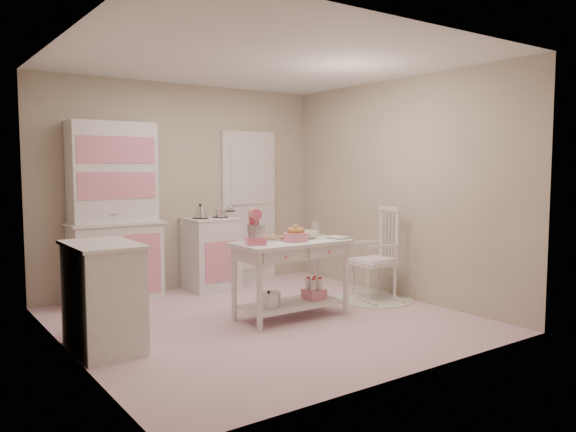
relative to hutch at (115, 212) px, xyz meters
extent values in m
plane|color=pink|center=(0.98, -1.66, -1.04)|extent=(3.80, 3.80, 0.00)
cube|color=white|center=(0.98, -1.66, 1.56)|extent=(3.80, 3.80, 0.04)
cube|color=beige|center=(0.98, 0.24, 0.26)|extent=(3.80, 0.04, 2.60)
cube|color=beige|center=(0.98, -3.56, 0.26)|extent=(3.80, 0.04, 2.60)
cube|color=beige|center=(-0.92, -1.66, 0.26)|extent=(0.04, 3.80, 2.60)
cube|color=beige|center=(2.88, -1.66, 0.26)|extent=(0.04, 3.80, 2.60)
cube|color=white|center=(1.93, 0.21, -0.02)|extent=(0.82, 0.05, 2.04)
cube|color=white|center=(0.00, 0.00, 0.00)|extent=(1.06, 0.50, 2.08)
cube|color=white|center=(1.20, -0.05, -0.58)|extent=(0.62, 0.57, 0.92)
cube|color=white|center=(-0.65, -1.64, -0.58)|extent=(0.54, 0.84, 0.92)
cylinder|color=white|center=(2.51, -1.65, -1.03)|extent=(0.92, 0.92, 0.01)
cube|color=white|center=(2.51, -1.65, -0.49)|extent=(0.62, 0.81, 1.10)
cube|color=white|center=(1.25, -1.73, -0.64)|extent=(1.20, 0.60, 0.80)
cube|color=#E8627B|center=(0.83, -1.71, -0.07)|extent=(0.29, 0.34, 0.34)
cube|color=silver|center=(1.10, -1.55, -0.23)|extent=(0.34, 0.24, 0.02)
cylinder|color=pink|center=(1.27, -1.78, -0.19)|extent=(0.25, 0.25, 0.09)
imported|color=silver|center=(1.51, -1.65, -0.20)|extent=(0.25, 0.25, 0.08)
cylinder|color=silver|center=(1.69, -1.57, -0.16)|extent=(0.10, 0.10, 0.17)
imported|color=silver|center=(1.70, -1.85, -0.23)|extent=(0.20, 0.25, 0.02)
camera|label=1|loc=(-2.08, -6.37, 0.52)|focal=35.00mm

